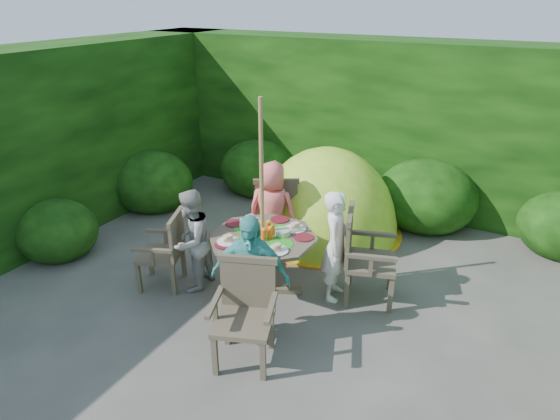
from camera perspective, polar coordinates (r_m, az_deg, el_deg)
The scene contains 13 objects.
ground at distance 5.06m, azimuth -0.17°, elevation -14.51°, with size 60.00×60.00×0.00m, color #4B4843.
hedge_enclosure at distance 5.51m, azimuth 6.46°, elevation 3.63°, with size 9.00×9.00×2.50m.
patio_table at distance 5.47m, azimuth -1.95°, elevation -3.98°, with size 1.57×1.57×0.84m.
parasol_pole at distance 5.25m, azimuth -2.07°, elevation 0.95°, with size 0.04×0.04×2.20m, color olive.
garden_chair_right at distance 5.46m, azimuth 9.48°, elevation -5.08°, with size 0.67×0.72×0.99m.
garden_chair_left at distance 5.78m, azimuth -12.89°, elevation -4.43°, with size 0.62×0.65×0.86m.
garden_chair_back at distance 6.47m, azimuth -0.45°, elevation -0.07°, with size 0.76×0.73×0.97m.
garden_chair_front at distance 4.59m, azimuth -4.01°, elevation -11.38°, with size 0.69×0.65×0.93m.
child_right at distance 5.40m, azimuth 6.45°, elevation -4.09°, with size 0.46×0.30×1.25m, color white.
child_left at distance 5.63m, azimuth -10.09°, elevation -3.48°, with size 0.57×0.45×1.18m, color #9F9E9A.
child_back at distance 6.16m, azimuth -0.90°, elevation -0.15°, with size 0.62×0.41×1.27m, color #FF6E69.
child_front at distance 4.75m, azimuth -3.44°, elevation -7.78°, with size 0.76×0.32×1.30m, color #4CB2AD.
dome_tent at distance 7.09m, azimuth 5.10°, elevation -2.55°, with size 2.14×2.14×2.44m.
Camera 1 is at (1.90, -3.49, 3.13)m, focal length 32.00 mm.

